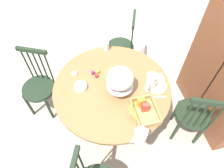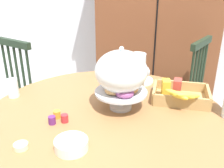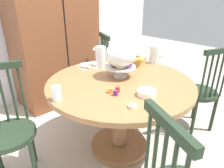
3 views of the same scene
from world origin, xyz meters
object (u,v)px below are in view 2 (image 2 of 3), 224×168
Objects in this scene: cereal_bowl at (71,145)px; windsor_chair_far_side at (8,110)px; china_plate_large at (137,80)px; china_plate_small at (127,76)px; butter_dish at (21,146)px; wooden_armoire at (158,23)px; cereal_basket at (179,94)px; milk_pitcher at (137,72)px; dining_table at (106,143)px; pastry_stand_with_dome at (121,74)px; windsor_chair_facing_door at (178,99)px; drinking_glass at (13,88)px.

windsor_chair_far_side is at bearing 139.71° from cereal_bowl.
china_plate_large is 1.47× the size of china_plate_small.
windsor_chair_far_side is at bearing 129.57° from butter_dish.
wooden_armoire reaches higher than cereal_basket.
cereal_basket is at bearing -31.83° from milk_pitcher.
china_plate_large is at bearing 97.38° from milk_pitcher.
wooden_armoire reaches higher than china_plate_small.
dining_table is 5.87× the size of milk_pitcher.
cereal_basket is at bearing -6.01° from windsor_chair_far_side.
windsor_chair_far_side reaches higher than china_plate_small.
pastry_stand_with_dome is at bearing 71.96° from cereal_bowl.
cereal_basket is 2.26× the size of cereal_bowl.
wooden_armoire is 2.01× the size of windsor_chair_facing_door.
windsor_chair_facing_door is 0.59m from china_plate_small.
cereal_bowl is at bearing -101.48° from china_plate_large.
milk_pitcher is at bearing -54.03° from china_plate_small.
china_plate_small is 1.07× the size of cereal_bowl.
milk_pitcher is 0.12m from china_plate_large.
windsor_chair_facing_door reaches higher than butter_dish.
wooden_armoire is 6.20× the size of cereal_basket.
pastry_stand_with_dome is at bearing -94.69° from china_plate_large.
milk_pitcher is at bearing 76.43° from cereal_bowl.
wooden_armoire is 0.79m from windsor_chair_facing_door.
cereal_bowl is (-0.23, -1.72, -0.22)m from wooden_armoire.
drinking_glass is at bearing 142.72° from cereal_bowl.
windsor_chair_facing_door is 0.71m from cereal_basket.
windsor_chair_facing_door is at bearing 87.23° from cereal_basket.
milk_pitcher reaches higher than dining_table.
wooden_armoire is 13.07× the size of china_plate_small.
china_plate_small is (0.89, 0.16, 0.30)m from windsor_chair_far_side.
cereal_bowl is at bearing -95.62° from china_plate_small.
wooden_armoire is at bearing 86.67° from milk_pitcher.
drinking_glass is at bearing -170.48° from cereal_basket.
drinking_glass is (-0.60, -0.45, 0.04)m from china_plate_small.
china_plate_small is at bearing 95.99° from pastry_stand_with_dome.
windsor_chair_far_side is 4.43× the size of china_plate_large.
cereal_basket reaches higher than china_plate_small.
windsor_chair_facing_door is at bearing 64.56° from dining_table.
butter_dish is at bearing -113.70° from china_plate_large.
cereal_basket is 0.37m from china_plate_large.
windsor_chair_facing_door is 1.37m from windsor_chair_far_side.
china_plate_large is (0.10, 0.47, 0.20)m from dining_table.
wooden_armoire is 1.33m from pastry_stand_with_dome.
china_plate_large is at bearing -27.73° from china_plate_small.
cereal_basket is at bearing -80.14° from wooden_armoire.
windsor_chair_facing_door is at bearing 41.54° from china_plate_small.
cereal_bowl is (-0.46, -1.18, 0.31)m from windsor_chair_facing_door.
dining_table is at bearing -102.22° from china_plate_large.
cereal_bowl reaches higher than china_plate_small.
cereal_basket is at bearing 27.34° from pastry_stand_with_dome.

